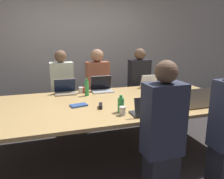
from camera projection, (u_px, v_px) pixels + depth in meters
ground_plane at (104, 151)px, 3.17m from camera, size 24.00×24.00×0.00m
curtain_wall at (79, 47)px, 4.66m from camera, size 12.00×0.06×2.80m
conference_table at (104, 106)px, 3.01m from camera, size 3.73×1.60×0.74m
laptop_near_midright at (147, 110)px, 2.50m from camera, size 0.35×0.22×0.22m
person_near_midright at (163, 132)px, 2.18m from camera, size 0.40×0.24×1.41m
cup_near_midright at (122, 111)px, 2.51m from camera, size 0.07×0.07×0.10m
bottle_near_midright at (121, 105)px, 2.60m from camera, size 0.08×0.08×0.21m
laptop_far_midleft at (65, 89)px, 3.45m from camera, size 0.34×0.24×0.24m
person_far_midleft at (63, 91)px, 3.89m from camera, size 0.40×0.24×1.40m
cup_far_midleft at (81, 90)px, 3.51m from camera, size 0.07×0.07×0.09m
laptop_far_center at (102, 87)px, 3.60m from camera, size 0.35×0.25×0.26m
person_far_center at (98, 89)px, 3.96m from camera, size 0.40×0.24×1.41m
cup_far_center at (86, 90)px, 3.52m from camera, size 0.08×0.08×0.09m
bottle_far_center at (87, 88)px, 3.33m from camera, size 0.06×0.06×0.27m
laptop_far_right at (150, 84)px, 3.87m from camera, size 0.31×0.23×0.23m
person_far_right at (139, 85)px, 4.33m from camera, size 0.40×0.24×1.41m
laptop_near_right at (196, 102)px, 2.78m from camera, size 0.36×0.25×0.25m
cup_near_right at (176, 106)px, 2.70m from camera, size 0.08×0.08×0.08m
stapler at (101, 106)px, 2.77m from camera, size 0.08×0.16×0.05m
notebook at (79, 105)px, 2.84m from camera, size 0.24×0.17×0.02m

